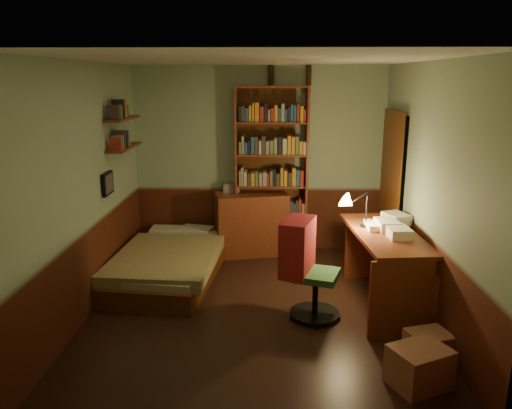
{
  "coord_description": "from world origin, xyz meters",
  "views": [
    {
      "loc": [
        0.13,
        -4.97,
        2.43
      ],
      "look_at": [
        0.0,
        0.25,
        1.1
      ],
      "focal_mm": 35.0,
      "sensor_mm": 36.0,
      "label": 1
    }
  ],
  "objects_px": {
    "dresser": "(252,224)",
    "cardboard_box_a": "(419,367)",
    "bookshelf": "(271,172)",
    "cardboard_box_b": "(428,346)",
    "office_chair": "(316,277)",
    "bed": "(169,252)",
    "mini_stereo": "(231,187)",
    "desk": "(383,269)",
    "desk_lamp": "(367,199)"
  },
  "relations": [
    {
      "from": "dresser",
      "to": "cardboard_box_a",
      "type": "bearing_deg",
      "value": -76.9
    },
    {
      "from": "bookshelf",
      "to": "cardboard_box_a",
      "type": "xyz_separation_m",
      "value": [
        1.19,
        -3.22,
        -1.0
      ]
    },
    {
      "from": "cardboard_box_b",
      "to": "office_chair",
      "type": "bearing_deg",
      "value": 140.2
    },
    {
      "from": "office_chair",
      "to": "cardboard_box_b",
      "type": "bearing_deg",
      "value": -21.3
    },
    {
      "from": "bed",
      "to": "dresser",
      "type": "bearing_deg",
      "value": 47.75
    },
    {
      "from": "mini_stereo",
      "to": "desk",
      "type": "relative_size",
      "value": 0.15
    },
    {
      "from": "bookshelf",
      "to": "bed",
      "type": "bearing_deg",
      "value": -145.66
    },
    {
      "from": "bookshelf",
      "to": "desk_lamp",
      "type": "distance_m",
      "value": 1.83
    },
    {
      "from": "mini_stereo",
      "to": "bookshelf",
      "type": "relative_size",
      "value": 0.1
    },
    {
      "from": "dresser",
      "to": "cardboard_box_a",
      "type": "relative_size",
      "value": 2.21
    },
    {
      "from": "desk",
      "to": "dresser",
      "type": "bearing_deg",
      "value": 127.77
    },
    {
      "from": "bed",
      "to": "dresser",
      "type": "distance_m",
      "value": 1.34
    },
    {
      "from": "desk_lamp",
      "to": "office_chair",
      "type": "height_order",
      "value": "desk_lamp"
    },
    {
      "from": "cardboard_box_a",
      "to": "dresser",
      "type": "bearing_deg",
      "value": 115.04
    },
    {
      "from": "bed",
      "to": "desk",
      "type": "relative_size",
      "value": 1.37
    },
    {
      "from": "bed",
      "to": "bookshelf",
      "type": "bearing_deg",
      "value": 43.72
    },
    {
      "from": "office_chair",
      "to": "bed",
      "type": "bearing_deg",
      "value": 166.51
    },
    {
      "from": "desk",
      "to": "cardboard_box_a",
      "type": "relative_size",
      "value": 3.48
    },
    {
      "from": "bookshelf",
      "to": "cardboard_box_a",
      "type": "relative_size",
      "value": 5.24
    },
    {
      "from": "mini_stereo",
      "to": "cardboard_box_b",
      "type": "bearing_deg",
      "value": -65.0
    },
    {
      "from": "desk",
      "to": "desk_lamp",
      "type": "relative_size",
      "value": 2.48
    },
    {
      "from": "bed",
      "to": "desk_lamp",
      "type": "bearing_deg",
      "value": -6.37
    },
    {
      "from": "dresser",
      "to": "mini_stereo",
      "type": "relative_size",
      "value": 4.35
    },
    {
      "from": "bed",
      "to": "desk_lamp",
      "type": "height_order",
      "value": "desk_lamp"
    },
    {
      "from": "desk",
      "to": "office_chair",
      "type": "distance_m",
      "value": 0.84
    },
    {
      "from": "mini_stereo",
      "to": "desk",
      "type": "distance_m",
      "value": 2.55
    },
    {
      "from": "bookshelf",
      "to": "desk",
      "type": "distance_m",
      "value": 2.23
    },
    {
      "from": "mini_stereo",
      "to": "cardboard_box_a",
      "type": "bearing_deg",
      "value": -71.05
    },
    {
      "from": "desk",
      "to": "desk_lamp",
      "type": "height_order",
      "value": "desk_lamp"
    },
    {
      "from": "dresser",
      "to": "mini_stereo",
      "type": "distance_m",
      "value": 0.59
    },
    {
      "from": "dresser",
      "to": "mini_stereo",
      "type": "xyz_separation_m",
      "value": [
        -0.3,
        0.12,
        0.5
      ]
    },
    {
      "from": "mini_stereo",
      "to": "office_chair",
      "type": "height_order",
      "value": "mini_stereo"
    },
    {
      "from": "mini_stereo",
      "to": "cardboard_box_b",
      "type": "relative_size",
      "value": 0.63
    },
    {
      "from": "desk_lamp",
      "to": "office_chair",
      "type": "relative_size",
      "value": 0.69
    },
    {
      "from": "bed",
      "to": "cardboard_box_b",
      "type": "bearing_deg",
      "value": -28.05
    },
    {
      "from": "bed",
      "to": "cardboard_box_b",
      "type": "height_order",
      "value": "bed"
    },
    {
      "from": "desk_lamp",
      "to": "bed",
      "type": "bearing_deg",
      "value": 160.69
    },
    {
      "from": "dresser",
      "to": "mini_stereo",
      "type": "height_order",
      "value": "mini_stereo"
    },
    {
      "from": "desk",
      "to": "cardboard_box_b",
      "type": "height_order",
      "value": "desk"
    },
    {
      "from": "desk_lamp",
      "to": "cardboard_box_a",
      "type": "height_order",
      "value": "desk_lamp"
    },
    {
      "from": "desk",
      "to": "cardboard_box_a",
      "type": "distance_m",
      "value": 1.54
    },
    {
      "from": "bookshelf",
      "to": "cardboard_box_b",
      "type": "bearing_deg",
      "value": -66.21
    },
    {
      "from": "office_chair",
      "to": "mini_stereo",
      "type": "bearing_deg",
      "value": 134.7
    },
    {
      "from": "bed",
      "to": "office_chair",
      "type": "xyz_separation_m",
      "value": [
        1.73,
        -1.08,
        0.14
      ]
    },
    {
      "from": "desk_lamp",
      "to": "cardboard_box_b",
      "type": "height_order",
      "value": "desk_lamp"
    },
    {
      "from": "bed",
      "to": "dresser",
      "type": "height_order",
      "value": "dresser"
    },
    {
      "from": "bookshelf",
      "to": "office_chair",
      "type": "relative_size",
      "value": 2.58
    },
    {
      "from": "dresser",
      "to": "bookshelf",
      "type": "height_order",
      "value": "bookshelf"
    },
    {
      "from": "office_chair",
      "to": "cardboard_box_b",
      "type": "relative_size",
      "value": 2.53
    },
    {
      "from": "mini_stereo",
      "to": "cardboard_box_a",
      "type": "distance_m",
      "value": 3.78
    }
  ]
}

